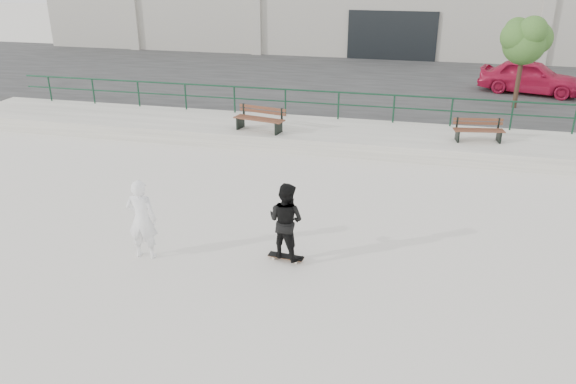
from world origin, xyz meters
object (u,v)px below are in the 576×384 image
(bench_right, at_px, (478,130))
(seated_skater, at_px, (142,219))
(tree, at_px, (526,39))
(skateboard, at_px, (286,257))
(standing_skater, at_px, (286,221))
(bench_left, at_px, (260,119))
(red_car, at_px, (531,77))

(bench_right, distance_m, seated_skater, 11.46)
(tree, xyz_separation_m, seated_skater, (-9.22, -13.53, -2.25))
(skateboard, bearing_deg, bench_right, 66.99)
(standing_skater, bearing_deg, bench_left, -50.06)
(bench_left, distance_m, tree, 10.68)
(tree, xyz_separation_m, red_car, (0.89, 2.80, -1.94))
(bench_left, distance_m, bench_right, 7.23)
(bench_right, height_order, red_car, red_car)
(bench_left, bearing_deg, skateboard, -57.97)
(bench_left, relative_size, seated_skater, 1.02)
(tree, xyz_separation_m, standing_skater, (-6.19, -12.95, -2.22))
(bench_left, xyz_separation_m, seated_skater, (-0.26, -8.16, -0.00))
(tree, relative_size, skateboard, 4.45)
(bench_left, bearing_deg, seated_skater, -79.85)
(bench_right, distance_m, skateboard, 9.28)
(bench_right, bearing_deg, seated_skater, -140.05)
(bench_left, height_order, standing_skater, standing_skater)
(standing_skater, bearing_deg, seated_skater, 30.72)
(bench_left, xyz_separation_m, tree, (8.96, 5.37, 2.25))
(skateboard, height_order, seated_skater, seated_skater)
(red_car, relative_size, seated_skater, 2.34)
(bench_left, relative_size, tree, 0.52)
(bench_left, bearing_deg, bench_right, 16.13)
(bench_right, height_order, skateboard, bench_right)
(bench_right, bearing_deg, standing_skater, -128.07)
(red_car, distance_m, seated_skater, 19.21)
(red_car, height_order, skateboard, red_car)
(bench_right, height_order, seated_skater, seated_skater)
(red_car, bearing_deg, standing_skater, 171.06)
(bench_left, height_order, seated_skater, seated_skater)
(skateboard, bearing_deg, red_car, 71.52)
(skateboard, height_order, standing_skater, standing_skater)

